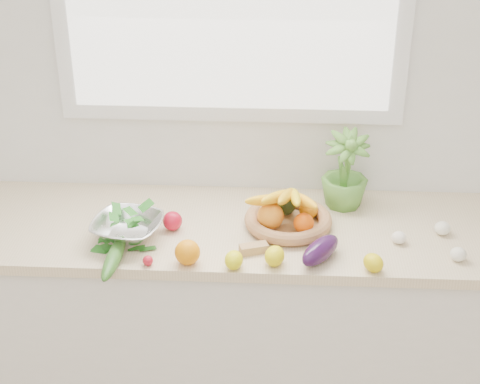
# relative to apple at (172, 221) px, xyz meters

# --- Properties ---
(back_wall) EXTENTS (4.50, 0.02, 2.70)m
(back_wall) POSITION_rel_apple_xyz_m (0.20, 0.34, 0.41)
(back_wall) COLOR white
(back_wall) RESTS_ON ground
(counter_cabinet) EXTENTS (2.20, 0.58, 0.86)m
(counter_cabinet) POSITION_rel_apple_xyz_m (0.20, 0.04, -0.51)
(counter_cabinet) COLOR silver
(counter_cabinet) RESTS_ON ground
(countertop) EXTENTS (2.24, 0.62, 0.04)m
(countertop) POSITION_rel_apple_xyz_m (0.20, 0.04, -0.06)
(countertop) COLOR beige
(countertop) RESTS_ON counter_cabinet
(orange_loose) EXTENTS (0.10, 0.10, 0.09)m
(orange_loose) POSITION_rel_apple_xyz_m (0.08, -0.22, 0.01)
(orange_loose) COLOR orange
(orange_loose) RESTS_ON countertop
(lemon_a) EXTENTS (0.09, 0.10, 0.07)m
(lemon_a) POSITION_rel_apple_xyz_m (0.37, -0.21, -0.00)
(lemon_a) COLOR yellow
(lemon_a) RESTS_ON countertop
(lemon_b) EXTENTS (0.07, 0.08, 0.06)m
(lemon_b) POSITION_rel_apple_xyz_m (0.24, -0.24, -0.00)
(lemon_b) COLOR yellow
(lemon_b) RESTS_ON countertop
(lemon_c) EXTENTS (0.09, 0.10, 0.06)m
(lemon_c) POSITION_rel_apple_xyz_m (0.70, -0.23, -0.00)
(lemon_c) COLOR #DDC30C
(lemon_c) RESTS_ON countertop
(apple) EXTENTS (0.07, 0.07, 0.07)m
(apple) POSITION_rel_apple_xyz_m (0.00, 0.00, 0.00)
(apple) COLOR #B20E25
(apple) RESTS_ON countertop
(ginger) EXTENTS (0.11, 0.07, 0.03)m
(ginger) POSITION_rel_apple_xyz_m (0.30, -0.14, -0.02)
(ginger) COLOR tan
(ginger) RESTS_ON countertop
(garlic_a) EXTENTS (0.06, 0.06, 0.04)m
(garlic_a) POSITION_rel_apple_xyz_m (0.81, -0.05, -0.01)
(garlic_a) COLOR white
(garlic_a) RESTS_ON countertop
(garlic_b) EXTENTS (0.06, 0.06, 0.05)m
(garlic_b) POSITION_rel_apple_xyz_m (0.98, 0.02, -0.01)
(garlic_b) COLOR white
(garlic_b) RESTS_ON countertop
(garlic_c) EXTENTS (0.07, 0.07, 0.05)m
(garlic_c) POSITION_rel_apple_xyz_m (1.00, -0.15, -0.01)
(garlic_c) COLOR white
(garlic_c) RESTS_ON countertop
(eggplant) EXTENTS (0.17, 0.20, 0.08)m
(eggplant) POSITION_rel_apple_xyz_m (0.53, -0.17, 0.00)
(eggplant) COLOR #2B0E36
(eggplant) RESTS_ON countertop
(cucumber) EXTENTS (0.06, 0.28, 0.05)m
(cucumber) POSITION_rel_apple_xyz_m (-0.17, -0.24, -0.01)
(cucumber) COLOR #23591A
(cucumber) RESTS_ON countertop
(radish) EXTENTS (0.04, 0.04, 0.04)m
(radish) POSITION_rel_apple_xyz_m (-0.05, -0.24, -0.02)
(radish) COLOR red
(radish) RESTS_ON countertop
(potted_herb) EXTENTS (0.19, 0.19, 0.32)m
(potted_herb) POSITION_rel_apple_xyz_m (0.63, 0.22, 0.11)
(potted_herb) COLOR #589536
(potted_herb) RESTS_ON countertop
(fruit_basket) EXTENTS (0.39, 0.39, 0.18)m
(fruit_basket) POSITION_rel_apple_xyz_m (0.42, 0.04, 0.01)
(fruit_basket) COLOR #B0894E
(fruit_basket) RESTS_ON countertop
(colander_with_spinach) EXTENTS (0.29, 0.29, 0.13)m
(colander_with_spinach) POSITION_rel_apple_xyz_m (-0.15, -0.08, 0.03)
(colander_with_spinach) COLOR silver
(colander_with_spinach) RESTS_ON countertop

